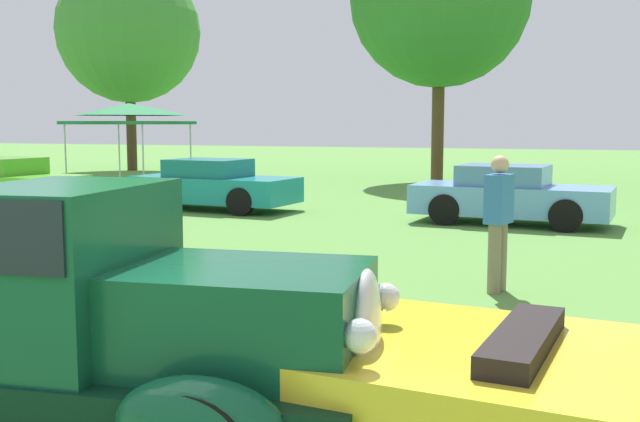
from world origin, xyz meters
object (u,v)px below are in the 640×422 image
Objects in this scene: show_car_teal at (213,185)px; spectator_by_row at (498,219)px; show_car_lime at (5,182)px; show_car_skyblue at (509,195)px; canopy_tent_left_field at (129,112)px; feature_pickup_truck at (56,317)px; neighbor_convertible at (620,409)px.

spectator_by_row is (7.56, -6.74, 0.31)m from show_car_teal.
show_car_lime is 2.59× the size of spectator_by_row.
show_car_skyblue is 2.43× the size of spectator_by_row.
canopy_tent_left_field is at bearing 87.34° from show_car_lime.
canopy_tent_left_field is (-12.67, 10.86, 1.51)m from spectator_by_row.
feature_pickup_truck is 13.43m from show_car_teal.
show_car_lime is 5.47m from canopy_tent_left_field.
canopy_tent_left_field is at bearing 160.48° from show_car_skyblue.
show_car_skyblue is 13.00m from canopy_tent_left_field.
neighbor_convertible is at bearing -81.31° from show_car_skyblue.
show_car_skyblue is at bearing -1.54° from show_car_teal.
neighbor_convertible reaches higher than show_car_skyblue.
neighbor_convertible is 21.31m from canopy_tent_left_field.
canopy_tent_left_field reaches higher than feature_pickup_truck.
show_car_teal and show_car_skyblue have the same top height.
show_car_lime is (-14.16, 10.88, 0.02)m from neighbor_convertible.
canopy_tent_left_field is (-10.59, 16.37, 1.56)m from feature_pickup_truck.
show_car_teal is 7.02m from show_car_skyblue.
show_car_lime is at bearing -92.66° from canopy_tent_left_field.
canopy_tent_left_field reaches higher than neighbor_convertible.
show_car_skyblue is (1.54, 12.07, -0.26)m from feature_pickup_truck.
feature_pickup_truck reaches higher than show_car_teal.
show_car_teal is 2.45× the size of spectator_by_row.
feature_pickup_truck is 15.60m from show_car_lime.
show_car_lime is 5.45m from show_car_teal.
canopy_tent_left_field is (-12.13, 4.30, 1.82)m from show_car_skyblue.
show_car_skyblue is (12.37, 0.85, -0.00)m from show_car_lime.
canopy_tent_left_field is at bearing 141.21° from show_car_teal.
neighbor_convertible is 11.86m from show_car_skyblue.
neighbor_convertible is 17.85m from show_car_lime.
neighbor_convertible is at bearing -53.53° from show_car_teal.
neighbor_convertible is at bearing -76.44° from spectator_by_row.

